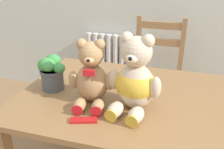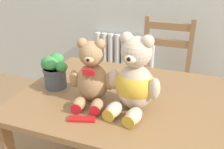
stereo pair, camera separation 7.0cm
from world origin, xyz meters
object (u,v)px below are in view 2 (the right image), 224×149
at_px(wooden_chair_behind, 162,78).
at_px(teddy_bear_left, 92,76).
at_px(potted_plant, 54,70).
at_px(chocolate_bar, 82,119).
at_px(teddy_bear_right, 134,81).

relative_size(wooden_chair_behind, teddy_bear_left, 2.89).
distance_m(potted_plant, chocolate_bar, 0.39).
height_order(potted_plant, chocolate_bar, potted_plant).
relative_size(wooden_chair_behind, chocolate_bar, 7.75).
bearing_deg(teddy_bear_right, chocolate_bar, 52.03).
height_order(wooden_chair_behind, teddy_bear_right, teddy_bear_right).
bearing_deg(chocolate_bar, teddy_bear_left, 98.02).
xyz_separation_m(potted_plant, chocolate_bar, (0.29, -0.25, -0.09)).
bearing_deg(chocolate_bar, teddy_bear_right, 43.04).
bearing_deg(chocolate_bar, wooden_chair_behind, 80.08).
height_order(teddy_bear_left, chocolate_bar, teddy_bear_left).
height_order(wooden_chair_behind, chocolate_bar, wooden_chair_behind).
height_order(wooden_chair_behind, teddy_bear_left, teddy_bear_left).
height_order(teddy_bear_right, chocolate_bar, teddy_bear_right).
distance_m(wooden_chair_behind, chocolate_bar, 1.16).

